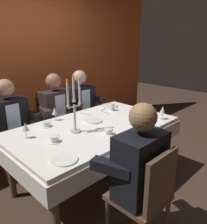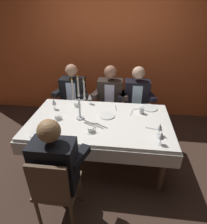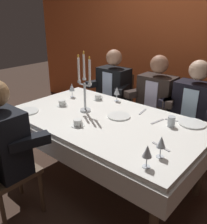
% 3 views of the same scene
% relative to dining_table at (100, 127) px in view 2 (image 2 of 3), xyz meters
% --- Properties ---
extents(ground_plane, '(12.00, 12.00, 0.00)m').
position_rel_dining_table_xyz_m(ground_plane, '(0.00, 0.00, -0.62)').
color(ground_plane, '#3F2C22').
extents(back_wall, '(6.00, 0.12, 2.70)m').
position_rel_dining_table_xyz_m(back_wall, '(0.00, 1.66, 0.73)').
color(back_wall, orange).
rests_on(back_wall, ground_plane).
extents(dining_table, '(1.94, 1.14, 0.74)m').
position_rel_dining_table_xyz_m(dining_table, '(0.00, 0.00, 0.00)').
color(dining_table, white).
rests_on(dining_table, ground_plane).
extents(candelabra, '(0.19, 0.11, 0.61)m').
position_rel_dining_table_xyz_m(candelabra, '(-0.27, 0.00, 0.37)').
color(candelabra, silver).
rests_on(candelabra, dining_table).
extents(dinner_plate_0, '(0.22, 0.22, 0.01)m').
position_rel_dining_table_xyz_m(dinner_plate_0, '(-0.70, -0.40, 0.13)').
color(dinner_plate_0, white).
rests_on(dinner_plate_0, dining_table).
extents(dinner_plate_1, '(0.24, 0.24, 0.01)m').
position_rel_dining_table_xyz_m(dinner_plate_1, '(0.70, 0.41, 0.13)').
color(dinner_plate_1, white).
rests_on(dinner_plate_1, dining_table).
extents(dinner_plate_2, '(0.23, 0.23, 0.01)m').
position_rel_dining_table_xyz_m(dinner_plate_2, '(0.09, 0.11, 0.13)').
color(dinner_plate_2, white).
rests_on(dinner_plate_2, dining_table).
extents(wine_glass_0, '(0.07, 0.07, 0.16)m').
position_rel_dining_table_xyz_m(wine_glass_0, '(0.75, -0.27, 0.24)').
color(wine_glass_0, silver).
rests_on(wine_glass_0, dining_table).
extents(wine_glass_1, '(0.07, 0.07, 0.16)m').
position_rel_dining_table_xyz_m(wine_glass_1, '(-0.71, 0.22, 0.24)').
color(wine_glass_1, silver).
rests_on(wine_glass_1, dining_table).
extents(wine_glass_2, '(0.07, 0.07, 0.16)m').
position_rel_dining_table_xyz_m(wine_glass_2, '(-0.21, 0.46, 0.24)').
color(wine_glass_2, silver).
rests_on(wine_glass_2, dining_table).
extents(wine_glass_3, '(0.07, 0.07, 0.16)m').
position_rel_dining_table_xyz_m(wine_glass_3, '(0.74, -0.44, 0.23)').
color(wine_glass_3, silver).
rests_on(wine_glass_3, dining_table).
extents(water_tumbler_0, '(0.07, 0.07, 0.10)m').
position_rel_dining_table_xyz_m(water_tumbler_0, '(0.57, 0.24, 0.17)').
color(water_tumbler_0, silver).
rests_on(water_tumbler_0, dining_table).
extents(coffee_cup_0, '(0.13, 0.12, 0.06)m').
position_rel_dining_table_xyz_m(coffee_cup_0, '(-0.57, -0.05, 0.15)').
color(coffee_cup_0, white).
rests_on(coffee_cup_0, dining_table).
extents(coffee_cup_1, '(0.13, 0.12, 0.06)m').
position_rel_dining_table_xyz_m(coffee_cup_1, '(-0.07, -0.29, 0.15)').
color(coffee_cup_1, white).
rests_on(coffee_cup_1, dining_table).
extents(coffee_cup_2, '(0.13, 0.12, 0.06)m').
position_rel_dining_table_xyz_m(coffee_cup_2, '(-0.41, 0.35, 0.15)').
color(coffee_cup_2, white).
rests_on(coffee_cup_2, dining_table).
extents(spoon_0, '(0.17, 0.06, 0.01)m').
position_rel_dining_table_xyz_m(spoon_0, '(0.54, 0.37, 0.12)').
color(spoon_0, '#B7B7BC').
rests_on(spoon_0, dining_table).
extents(fork_1, '(0.05, 0.17, 0.01)m').
position_rel_dining_table_xyz_m(fork_1, '(0.43, 0.25, 0.12)').
color(fork_1, '#B7B7BC').
rests_on(fork_1, dining_table).
extents(fork_2, '(0.05, 0.17, 0.01)m').
position_rel_dining_table_xyz_m(fork_2, '(0.20, 0.37, 0.12)').
color(fork_2, '#B7B7BC').
rests_on(fork_2, dining_table).
extents(fork_3, '(0.17, 0.06, 0.01)m').
position_rel_dining_table_xyz_m(fork_3, '(0.68, -0.14, 0.12)').
color(fork_3, '#B7B7BC').
rests_on(fork_3, dining_table).
extents(seated_diner_0, '(0.63, 0.48, 1.24)m').
position_rel_dining_table_xyz_m(seated_diner_0, '(-0.60, 0.89, 0.11)').
color(seated_diner_0, brown).
rests_on(seated_diner_0, ground_plane).
extents(seated_diner_1, '(0.63, 0.48, 1.24)m').
position_rel_dining_table_xyz_m(seated_diner_1, '(-0.32, -0.89, 0.11)').
color(seated_diner_1, brown).
rests_on(seated_diner_1, ground_plane).
extents(seated_diner_2, '(0.63, 0.48, 1.24)m').
position_rel_dining_table_xyz_m(seated_diner_2, '(0.06, 0.89, 0.11)').
color(seated_diner_2, brown).
rests_on(seated_diner_2, ground_plane).
extents(seated_diner_3, '(0.63, 0.48, 1.24)m').
position_rel_dining_table_xyz_m(seated_diner_3, '(0.53, 0.89, 0.11)').
color(seated_diner_3, brown).
rests_on(seated_diner_3, ground_plane).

